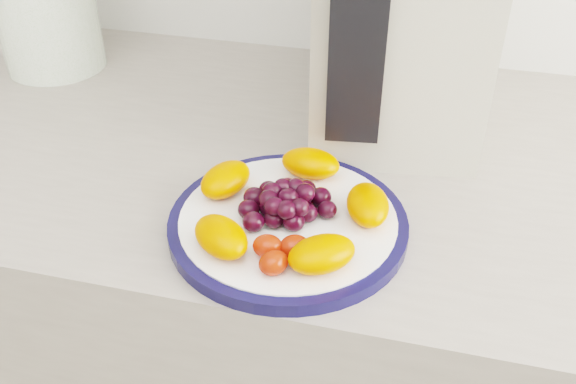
# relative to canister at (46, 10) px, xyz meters

# --- Properties ---
(counter) EXTENTS (3.50, 0.60, 0.90)m
(counter) POSITION_rel_canister_xyz_m (0.37, -0.14, -0.54)
(counter) COLOR gray
(counter) RESTS_ON floor
(cabinet_face) EXTENTS (3.48, 0.58, 0.84)m
(cabinet_face) POSITION_rel_canister_xyz_m (0.37, -0.14, -0.57)
(cabinet_face) COLOR brown
(cabinet_face) RESTS_ON floor
(plate_rim) EXTENTS (0.26, 0.26, 0.01)m
(plate_rim) POSITION_rel_canister_xyz_m (0.46, -0.31, -0.08)
(plate_rim) COLOR #0D0E37
(plate_rim) RESTS_ON counter
(plate_face) EXTENTS (0.23, 0.23, 0.02)m
(plate_face) POSITION_rel_canister_xyz_m (0.46, -0.31, -0.08)
(plate_face) COLOR white
(plate_face) RESTS_ON counter
(canister) EXTENTS (0.15, 0.15, 0.18)m
(canister) POSITION_rel_canister_xyz_m (0.00, 0.00, 0.00)
(canister) COLOR #3C711E
(canister) RESTS_ON counter
(appliance_panel) EXTENTS (0.06, 0.03, 0.26)m
(appliance_panel) POSITION_rel_canister_xyz_m (0.50, -0.19, 0.09)
(appliance_panel) COLOR black
(appliance_panel) RESTS_ON appliance_body
(fruit_plate) EXTENTS (0.22, 0.21, 0.04)m
(fruit_plate) POSITION_rel_canister_xyz_m (0.46, -0.32, -0.06)
(fruit_plate) COLOR #F95A00
(fruit_plate) RESTS_ON plate_face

